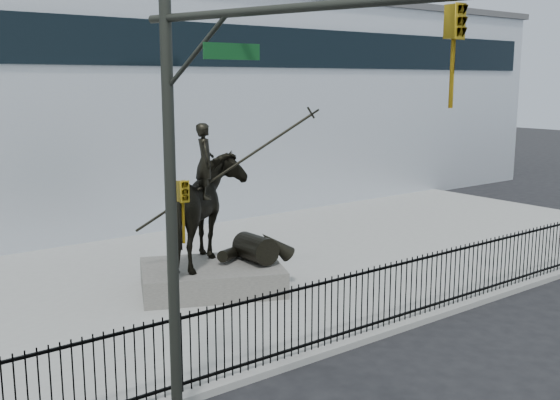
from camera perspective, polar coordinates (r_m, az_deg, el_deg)
ground at (r=15.56m, az=15.26°, el=-11.53°), size 120.00×120.00×0.00m
plaza at (r=20.26m, az=-0.70°, el=-5.75°), size 30.00×12.00×0.15m
building at (r=30.89m, az=-15.46°, el=7.80°), size 44.00×14.00×9.00m
picket_fence at (r=15.99m, az=11.83°, el=-7.34°), size 22.10×0.10×1.50m
statue_plinth at (r=17.78m, az=-5.97°, el=-6.73°), size 4.38×3.79×0.69m
equestrian_statue at (r=17.34m, az=-5.85°, el=-1.06°), size 4.34×3.66×3.99m
traffic_signal_left at (r=9.50m, az=-5.83°, el=0.12°), size 1.52×4.84×7.00m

